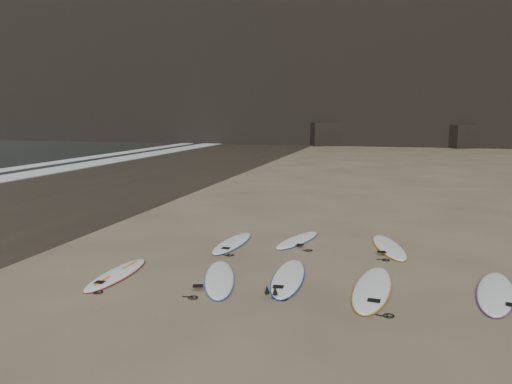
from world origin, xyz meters
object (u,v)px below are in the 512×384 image
at_px(surfboard_5, 232,243).
at_px(surfboard_1, 219,278).
at_px(surfboard_2, 288,277).
at_px(surfboard_3, 372,288).
at_px(surfboard_7, 389,247).
at_px(surfboard_4, 496,292).
at_px(surfboard_0, 117,274).
at_px(surfboard_6, 297,240).

bearing_deg(surfboard_5, surfboard_1, -73.80).
xyz_separation_m(surfboard_2, surfboard_3, (1.73, -0.21, 0.00)).
height_order(surfboard_1, surfboard_7, surfboard_7).
relative_size(surfboard_5, surfboard_7, 0.95).
xyz_separation_m(surfboard_5, surfboard_7, (4.02, 0.68, 0.00)).
relative_size(surfboard_3, surfboard_5, 1.18).
bearing_deg(surfboard_4, surfboard_5, 170.99).
distance_m(surfboard_0, surfboard_3, 5.34).
bearing_deg(surfboard_5, surfboard_4, -16.53).
xyz_separation_m(surfboard_4, surfboard_5, (-6.02, 2.21, -0.01)).
relative_size(surfboard_3, surfboard_4, 1.05).
xyz_separation_m(surfboard_5, surfboard_6, (1.61, 0.78, -0.00)).
height_order(surfboard_1, surfboard_4, surfboard_4).
distance_m(surfboard_3, surfboard_5, 4.55).
bearing_deg(surfboard_2, surfboard_3, -11.34).
distance_m(surfboard_4, surfboard_5, 6.41).
distance_m(surfboard_1, surfboard_6, 3.72).
distance_m(surfboard_2, surfboard_3, 1.74).
height_order(surfboard_4, surfboard_5, surfboard_4).
bearing_deg(surfboard_2, surfboard_5, 125.57).
distance_m(surfboard_1, surfboard_3, 3.11).
height_order(surfboard_0, surfboard_7, surfboard_7).
bearing_deg(surfboard_4, surfboard_2, -166.25).
bearing_deg(surfboard_7, surfboard_3, -109.13).
bearing_deg(surfboard_2, surfboard_1, -167.17).
bearing_deg(surfboard_0, surfboard_4, 6.55).
bearing_deg(surfboard_7, surfboard_2, -137.36).
height_order(surfboard_1, surfboard_5, surfboard_1).
bearing_deg(surfboard_7, surfboard_4, -69.35).
xyz_separation_m(surfboard_2, surfboard_7, (2.02, 3.07, -0.00)).
distance_m(surfboard_3, surfboard_7, 3.30).
distance_m(surfboard_1, surfboard_7, 4.87).
height_order(surfboard_2, surfboard_3, surfboard_3).
relative_size(surfboard_5, surfboard_6, 1.06).
bearing_deg(surfboard_7, surfboard_1, -148.19).
xyz_separation_m(surfboard_0, surfboard_4, (7.61, 0.92, 0.01)).
relative_size(surfboard_1, surfboard_6, 1.11).
distance_m(surfboard_3, surfboard_6, 3.99).
distance_m(surfboard_4, surfboard_7, 3.51).
relative_size(surfboard_1, surfboard_7, 0.99).
bearing_deg(surfboard_1, surfboard_3, -14.43).
bearing_deg(surfboard_3, surfboard_5, 149.17).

